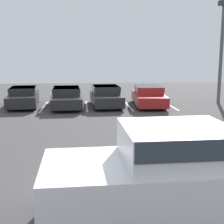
{
  "coord_description": "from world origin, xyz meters",
  "views": [
    {
      "loc": [
        -1.94,
        -6.15,
        3.17
      ],
      "look_at": [
        -0.85,
        5.69,
        1.0
      ],
      "focal_mm": 50.0,
      "sensor_mm": 36.0,
      "label": 1
    }
  ],
  "objects_px": {
    "pickup_truck": "(191,175)",
    "parked_sedan_c": "(106,95)",
    "parked_sedan_d": "(148,95)",
    "light_post": "(222,45)",
    "parked_sedan_a": "(23,96)",
    "parked_sedan_b": "(66,96)"
  },
  "relations": [
    {
      "from": "parked_sedan_a",
      "to": "parked_sedan_b",
      "type": "distance_m",
      "value": 2.72
    },
    {
      "from": "parked_sedan_d",
      "to": "light_post",
      "type": "height_order",
      "value": "light_post"
    },
    {
      "from": "pickup_truck",
      "to": "parked_sedan_a",
      "type": "relative_size",
      "value": 1.26
    },
    {
      "from": "parked_sedan_c",
      "to": "light_post",
      "type": "height_order",
      "value": "light_post"
    },
    {
      "from": "parked_sedan_a",
      "to": "parked_sedan_c",
      "type": "distance_m",
      "value": 5.15
    },
    {
      "from": "parked_sedan_b",
      "to": "parked_sedan_c",
      "type": "height_order",
      "value": "parked_sedan_c"
    },
    {
      "from": "parked_sedan_a",
      "to": "parked_sedan_c",
      "type": "height_order",
      "value": "parked_sedan_c"
    },
    {
      "from": "parked_sedan_a",
      "to": "parked_sedan_b",
      "type": "bearing_deg",
      "value": 76.3
    },
    {
      "from": "pickup_truck",
      "to": "parked_sedan_c",
      "type": "xyz_separation_m",
      "value": [
        -0.61,
        13.94,
        -0.25
      ]
    },
    {
      "from": "parked_sedan_b",
      "to": "light_post",
      "type": "distance_m",
      "value": 10.58
    },
    {
      "from": "pickup_truck",
      "to": "parked_sedan_d",
      "type": "relative_size",
      "value": 1.18
    },
    {
      "from": "parked_sedan_a",
      "to": "parked_sedan_b",
      "type": "relative_size",
      "value": 0.92
    },
    {
      "from": "parked_sedan_b",
      "to": "parked_sedan_c",
      "type": "bearing_deg",
      "value": 88.45
    },
    {
      "from": "parked_sedan_c",
      "to": "parked_sedan_d",
      "type": "bearing_deg",
      "value": 86.53
    },
    {
      "from": "pickup_truck",
      "to": "parked_sedan_a",
      "type": "distance_m",
      "value": 15.41
    },
    {
      "from": "parked_sedan_c",
      "to": "parked_sedan_d",
      "type": "xyz_separation_m",
      "value": [
        2.71,
        -0.05,
        -0.01
      ]
    },
    {
      "from": "pickup_truck",
      "to": "parked_sedan_c",
      "type": "relative_size",
      "value": 1.31
    },
    {
      "from": "parked_sedan_d",
      "to": "light_post",
      "type": "bearing_deg",
      "value": 101.48
    },
    {
      "from": "pickup_truck",
      "to": "parked_sedan_d",
      "type": "bearing_deg",
      "value": 79.92
    },
    {
      "from": "pickup_truck",
      "to": "parked_sedan_c",
      "type": "bearing_deg",
      "value": 91.03
    },
    {
      "from": "pickup_truck",
      "to": "light_post",
      "type": "xyz_separation_m",
      "value": [
        7.02,
        14.54,
        2.86
      ]
    },
    {
      "from": "parked_sedan_b",
      "to": "parked_sedan_d",
      "type": "height_order",
      "value": "parked_sedan_d"
    }
  ]
}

